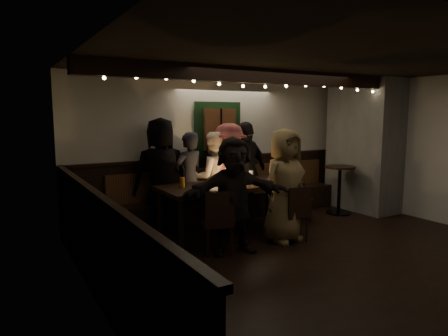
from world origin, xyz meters
TOP-DOWN VIEW (x-y plane):
  - room at (1.07, 1.42)m, footprint 6.02×5.01m
  - dining_table at (-0.56, 1.40)m, footprint 2.28×0.98m
  - chair_near_left at (-1.22, 0.63)m, footprint 0.51×0.51m
  - chair_near_right at (0.07, 0.53)m, footprint 0.42×0.42m
  - chair_end at (0.82, 1.43)m, footprint 0.42×0.42m
  - high_top at (1.95, 1.45)m, footprint 0.58×0.58m
  - person_a at (-1.44, 2.14)m, footprint 1.03×0.79m
  - person_b at (-0.97, 2.09)m, footprint 0.68×0.53m
  - person_c at (-0.50, 2.11)m, footprint 0.89×0.76m
  - person_d at (-0.17, 2.08)m, footprint 1.28×0.95m
  - person_e at (0.20, 2.08)m, footprint 1.14×0.76m
  - person_f at (-0.99, 0.60)m, footprint 1.58×0.78m
  - person_g at (-0.06, 0.65)m, footprint 0.91×0.67m

SIDE VIEW (x-z plane):
  - chair_near_right at x=0.07m, z-range 0.05..0.91m
  - chair_end at x=0.82m, z-range 0.05..0.92m
  - chair_near_left at x=-1.22m, z-range 0.06..0.96m
  - high_top at x=1.95m, z-range 0.12..1.05m
  - dining_table at x=-0.56m, z-range 0.25..1.24m
  - person_c at x=-0.50m, z-range 0.00..1.62m
  - person_f at x=-0.99m, z-range 0.00..1.63m
  - person_b at x=-0.97m, z-range 0.00..1.63m
  - person_g at x=-0.06m, z-range 0.00..1.72m
  - person_d at x=-0.17m, z-range 0.00..1.77m
  - person_e at x=0.20m, z-range 0.00..1.79m
  - person_a at x=-1.44m, z-range 0.00..1.87m
  - room at x=1.07m, z-range -0.24..2.38m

